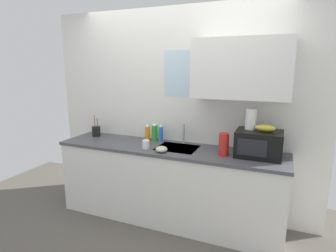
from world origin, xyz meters
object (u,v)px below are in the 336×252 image
at_px(cereal_canister, 224,144).
at_px(mug_white, 146,144).
at_px(dish_soap_bottle_green, 155,132).
at_px(utensil_crock, 96,131).
at_px(banana_bunch, 265,128).
at_px(dish_soap_bottle_orange, 148,132).
at_px(paper_towel_roll, 251,119).
at_px(dish_soap_bottle_blue, 161,133).
at_px(small_bowl, 161,149).
at_px(microwave, 259,144).

distance_m(cereal_canister, mug_white, 0.87).
relative_size(dish_soap_bottle_green, utensil_crock, 0.82).
relative_size(dish_soap_bottle_green, cereal_canister, 0.98).
relative_size(banana_bunch, mug_white, 2.11).
xyz_separation_m(mug_white, utensil_crock, (-0.88, 0.26, 0.02)).
bearing_deg(dish_soap_bottle_green, utensil_crock, -174.03).
height_order(dish_soap_bottle_orange, cereal_canister, cereal_canister).
xyz_separation_m(banana_bunch, utensil_crock, (-2.13, 0.07, -0.24)).
xyz_separation_m(paper_towel_roll, dish_soap_bottle_green, (-1.16, 0.11, -0.27)).
height_order(dish_soap_bottle_blue, small_bowl, dish_soap_bottle_blue).
xyz_separation_m(microwave, banana_bunch, (0.05, 0.00, 0.17)).
bearing_deg(paper_towel_roll, cereal_canister, -147.99).
height_order(banana_bunch, cereal_canister, banana_bunch).
height_order(dish_soap_bottle_orange, mug_white, dish_soap_bottle_orange).
distance_m(dish_soap_bottle_orange, utensil_crock, 0.74).
xyz_separation_m(dish_soap_bottle_blue, small_bowl, (0.18, -0.39, -0.07)).
height_order(paper_towel_roll, cereal_canister, paper_towel_roll).
height_order(microwave, paper_towel_roll, paper_towel_roll).
bearing_deg(dish_soap_bottle_orange, cereal_canister, -13.32).
distance_m(dish_soap_bottle_blue, utensil_crock, 0.92).
bearing_deg(paper_towel_roll, small_bowl, -161.24).
distance_m(dish_soap_bottle_green, cereal_canister, 0.95).
bearing_deg(microwave, mug_white, -171.10).
bearing_deg(small_bowl, cereal_canister, 13.12).
xyz_separation_m(cereal_canister, mug_white, (-0.86, -0.09, -0.07)).
height_order(utensil_crock, small_bowl, utensil_crock).
bearing_deg(small_bowl, paper_towel_roll, 18.76).
relative_size(mug_white, small_bowl, 0.73).
relative_size(dish_soap_bottle_orange, small_bowl, 1.65).
bearing_deg(utensil_crock, dish_soap_bottle_green, 5.97).
height_order(microwave, dish_soap_bottle_green, microwave).
height_order(banana_bunch, small_bowl, banana_bunch).
distance_m(paper_towel_roll, dish_soap_bottle_blue, 1.10).
relative_size(paper_towel_roll, dish_soap_bottle_orange, 1.03).
bearing_deg(dish_soap_bottle_blue, small_bowl, -65.10).
bearing_deg(dish_soap_bottle_orange, paper_towel_roll, -4.05).
bearing_deg(paper_towel_roll, microwave, -27.38).
distance_m(microwave, dish_soap_bottle_orange, 1.35).
height_order(paper_towel_roll, utensil_crock, paper_towel_roll).
xyz_separation_m(dish_soap_bottle_blue, mug_white, (-0.04, -0.33, -0.06)).
bearing_deg(paper_towel_roll, dish_soap_bottle_blue, 175.28).
bearing_deg(utensil_crock, banana_bunch, -1.88).
bearing_deg(dish_soap_bottle_orange, mug_white, -66.49).
height_order(microwave, utensil_crock, utensil_crock).
height_order(dish_soap_bottle_blue, mug_white, dish_soap_bottle_blue).
bearing_deg(mug_white, cereal_canister, 5.95).
relative_size(utensil_crock, small_bowl, 2.18).
height_order(dish_soap_bottle_orange, small_bowl, dish_soap_bottle_orange).
relative_size(dish_soap_bottle_blue, mug_white, 2.37).
bearing_deg(utensil_crock, microwave, -1.97).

